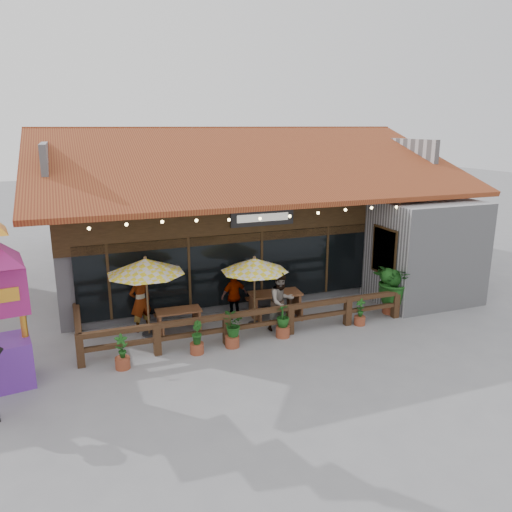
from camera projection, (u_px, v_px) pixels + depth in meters
name	position (u px, v px, depth m)	size (l,w,h in m)	color
ground	(298.00, 325.00, 15.77)	(100.00, 100.00, 0.00)	gray
restaurant_building	(237.00, 220.00, 21.27)	(15.50, 14.73, 6.09)	#A2A2A7
patio_railing	(232.00, 320.00, 14.60)	(10.00, 2.60, 0.92)	#452C18
umbrella_left	(146.00, 266.00, 14.52)	(2.99, 2.99, 2.46)	brown
umbrella_right	(254.00, 265.00, 15.35)	(2.65, 2.65, 2.25)	brown
picnic_table_left	(179.00, 316.00, 15.33)	(1.41, 1.22, 0.66)	brown
picnic_table_right	(275.00, 300.00, 16.44)	(1.82, 1.61, 0.82)	brown
tropical_plant	(393.00, 281.00, 16.54)	(1.89, 1.91, 1.99)	brown
diner_a	(140.00, 301.00, 15.14)	(0.70, 0.46, 1.91)	#3D2813
diner_b	(281.00, 301.00, 15.27)	(0.88, 0.69, 1.81)	#3D2813
diner_c	(234.00, 295.00, 16.14)	(0.94, 0.39, 1.60)	#3D2813
planter_a	(122.00, 354.00, 12.89)	(0.39, 0.39, 0.95)	brown
planter_b	(197.00, 339.00, 13.73)	(0.38, 0.38, 0.94)	brown
planter_c	(232.00, 328.00, 14.12)	(0.79, 0.76, 1.00)	brown
planter_d	(283.00, 322.00, 14.80)	(0.49, 0.49, 1.01)	brown
planter_e	(360.00, 314.00, 15.74)	(0.36, 0.37, 0.86)	brown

